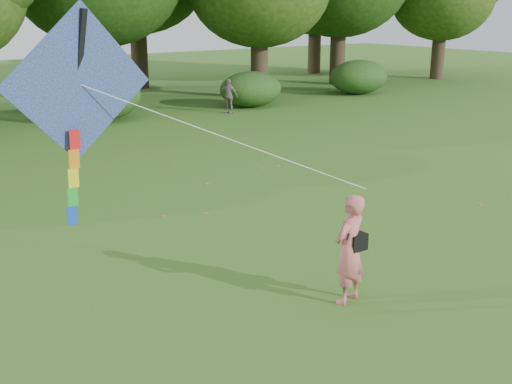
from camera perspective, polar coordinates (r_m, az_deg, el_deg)
ground at (r=10.07m, az=10.60°, el=-10.09°), size 100.00×100.00×0.00m
man_kite_flyer at (r=9.87m, az=8.29°, el=-5.06°), size 0.72×0.57×1.72m
bystander_right at (r=27.40m, az=-2.46°, el=8.54°), size 0.75×0.90×1.44m
crossbody_bag at (r=9.88m, az=8.93°, el=-4.34°), size 0.43×0.20×0.70m
flying_kite at (r=8.74m, az=-15.46°, el=8.87°), size 4.76×1.95×2.95m
shrub_band at (r=24.71m, az=-21.65°, el=6.87°), size 39.15×3.22×1.88m
fallen_leaves at (r=14.31m, az=2.21°, el=-1.70°), size 11.29×13.64×0.01m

